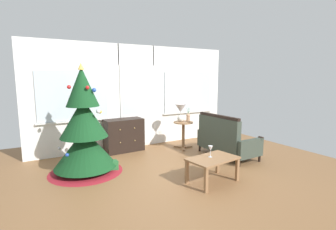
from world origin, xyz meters
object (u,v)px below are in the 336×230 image
object	(u,v)px
side_table	(183,130)
wine_glass	(210,149)
christmas_tree	(84,134)
table_lamp	(181,110)
dresser_cabinet	(124,135)
flower_vase	(188,117)
gift_box	(113,165)
settee_sofa	(224,140)
coffee_table	(213,161)

from	to	relation	value
side_table	wine_glass	xyz separation A→B (m)	(-0.67, -1.90, 0.08)
christmas_tree	table_lamp	bearing A→B (deg)	11.32
dresser_cabinet	side_table	size ratio (longest dim) A/B	1.36
flower_vase	wine_glass	size ratio (longest dim) A/B	1.79
side_table	gift_box	size ratio (longest dim) A/B	3.69
christmas_tree	gift_box	bearing A→B (deg)	-18.64
christmas_tree	gift_box	distance (m)	0.80
table_lamp	gift_box	distance (m)	2.19
settee_sofa	side_table	size ratio (longest dim) A/B	2.07
christmas_tree	gift_box	world-z (taller)	christmas_tree
coffee_table	gift_box	bearing A→B (deg)	134.07
side_table	wine_glass	bearing A→B (deg)	-109.52
dresser_cabinet	flower_vase	bearing A→B (deg)	-21.57
settee_sofa	gift_box	xyz separation A→B (m)	(-2.42, 0.41, -0.28)
gift_box	settee_sofa	bearing A→B (deg)	-9.52
christmas_tree	gift_box	size ratio (longest dim) A/B	10.99
side_table	table_lamp	xyz separation A→B (m)	(-0.06, 0.04, 0.48)
side_table	coffee_table	world-z (taller)	side_table
side_table	wine_glass	size ratio (longest dim) A/B	3.46
gift_box	coffee_table	bearing A→B (deg)	-45.93
gift_box	wine_glass	bearing A→B (deg)	-45.10
christmas_tree	coffee_table	xyz separation A→B (m)	(1.78, -1.51, -0.37)
dresser_cabinet	flower_vase	xyz separation A→B (m)	(1.45, -0.57, 0.40)
dresser_cabinet	table_lamp	world-z (taller)	table_lamp
settee_sofa	wine_glass	world-z (taller)	settee_sofa
table_lamp	coffee_table	world-z (taller)	table_lamp
christmas_tree	coffee_table	bearing A→B (deg)	-40.41
christmas_tree	dresser_cabinet	xyz separation A→B (m)	(1.08, 0.95, -0.34)
christmas_tree	side_table	bearing A→B (deg)	10.14
dresser_cabinet	gift_box	bearing A→B (deg)	-119.23
christmas_tree	settee_sofa	size ratio (longest dim) A/B	1.44
table_lamp	settee_sofa	bearing A→B (deg)	-64.03
table_lamp	wine_glass	distance (m)	2.07
christmas_tree	side_table	distance (m)	2.49
flower_vase	gift_box	size ratio (longest dim) A/B	1.92
dresser_cabinet	settee_sofa	xyz separation A→B (m)	(1.80, -1.51, -0.01)
christmas_tree	side_table	size ratio (longest dim) A/B	2.98
table_lamp	flower_vase	xyz separation A→B (m)	(0.16, -0.10, -0.17)
table_lamp	flower_vase	world-z (taller)	table_lamp
flower_vase	coffee_table	xyz separation A→B (m)	(-0.76, -1.89, -0.43)
wine_glass	gift_box	bearing A→B (deg)	134.90
table_lamp	gift_box	bearing A→B (deg)	-161.71
dresser_cabinet	table_lamp	bearing A→B (deg)	-20.14
coffee_table	wine_glass	world-z (taller)	wine_glass
dresser_cabinet	coffee_table	world-z (taller)	dresser_cabinet
christmas_tree	gift_box	xyz separation A→B (m)	(0.46, -0.16, -0.64)
christmas_tree	table_lamp	size ratio (longest dim) A/B	4.56
table_lamp	coffee_table	distance (m)	2.16
settee_sofa	side_table	bearing A→B (deg)	114.05
side_table	wine_glass	world-z (taller)	side_table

